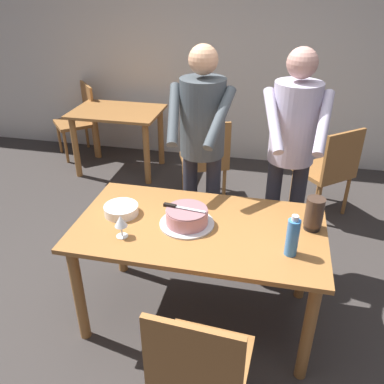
{
  "coord_description": "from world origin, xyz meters",
  "views": [
    {
      "loc": [
        0.4,
        -2.03,
        2.14
      ],
      "look_at": [
        -0.08,
        0.15,
        0.9
      ],
      "focal_mm": 37.59,
      "sensor_mm": 36.0,
      "label": 1
    }
  ],
  "objects_px": {
    "main_dining_table": "(199,241)",
    "hurricane_lamp": "(314,214)",
    "person_standing_beside": "(292,144)",
    "chair_near_side": "(200,368)",
    "wine_glass_near": "(121,222)",
    "background_chair_0": "(205,158)",
    "plate_stack": "(121,210)",
    "background_table": "(118,124)",
    "background_chair_1": "(80,118)",
    "person_cutting_cake": "(202,138)",
    "water_bottle": "(292,237)",
    "background_chair_2": "(329,169)",
    "cake_knife": "(176,207)",
    "cake_on_platter": "(187,218)"
  },
  "relations": [
    {
      "from": "main_dining_table",
      "to": "hurricane_lamp",
      "type": "xyz_separation_m",
      "value": [
        0.68,
        0.12,
        0.22
      ]
    },
    {
      "from": "person_standing_beside",
      "to": "chair_near_side",
      "type": "relative_size",
      "value": 1.91
    },
    {
      "from": "wine_glass_near",
      "to": "background_chair_0",
      "type": "bearing_deg",
      "value": 84.78
    },
    {
      "from": "chair_near_side",
      "to": "background_chair_0",
      "type": "xyz_separation_m",
      "value": [
        -0.43,
        2.37,
        0.0
      ]
    },
    {
      "from": "main_dining_table",
      "to": "plate_stack",
      "type": "relative_size",
      "value": 6.99
    },
    {
      "from": "hurricane_lamp",
      "to": "background_table",
      "type": "xyz_separation_m",
      "value": [
        -2.06,
        1.99,
        -0.28
      ]
    },
    {
      "from": "background_chair_1",
      "to": "wine_glass_near",
      "type": "bearing_deg",
      "value": -58.63
    },
    {
      "from": "person_standing_beside",
      "to": "person_cutting_cake",
      "type": "bearing_deg",
      "value": -177.28
    },
    {
      "from": "person_standing_beside",
      "to": "hurricane_lamp",
      "type": "bearing_deg",
      "value": -73.89
    },
    {
      "from": "water_bottle",
      "to": "chair_near_side",
      "type": "bearing_deg",
      "value": -121.06
    },
    {
      "from": "wine_glass_near",
      "to": "hurricane_lamp",
      "type": "height_order",
      "value": "hurricane_lamp"
    },
    {
      "from": "hurricane_lamp",
      "to": "background_table",
      "type": "bearing_deg",
      "value": 136.04
    },
    {
      "from": "main_dining_table",
      "to": "hurricane_lamp",
      "type": "height_order",
      "value": "hurricane_lamp"
    },
    {
      "from": "plate_stack",
      "to": "background_chair_2",
      "type": "distance_m",
      "value": 2.15
    },
    {
      "from": "background_chair_2",
      "to": "water_bottle",
      "type": "bearing_deg",
      "value": -102.22
    },
    {
      "from": "main_dining_table",
      "to": "water_bottle",
      "type": "height_order",
      "value": "water_bottle"
    },
    {
      "from": "cake_knife",
      "to": "plate_stack",
      "type": "xyz_separation_m",
      "value": [
        -0.37,
        0.02,
        -0.09
      ]
    },
    {
      "from": "main_dining_table",
      "to": "plate_stack",
      "type": "distance_m",
      "value": 0.54
    },
    {
      "from": "background_chair_2",
      "to": "person_cutting_cake",
      "type": "bearing_deg",
      "value": -137.36
    },
    {
      "from": "person_cutting_cake",
      "to": "chair_near_side",
      "type": "relative_size",
      "value": 1.91
    },
    {
      "from": "main_dining_table",
      "to": "wine_glass_near",
      "type": "distance_m",
      "value": 0.52
    },
    {
      "from": "background_table",
      "to": "wine_glass_near",
      "type": "bearing_deg",
      "value": -67.43
    },
    {
      "from": "background_table",
      "to": "background_chair_2",
      "type": "distance_m",
      "value": 2.38
    },
    {
      "from": "hurricane_lamp",
      "to": "chair_near_side",
      "type": "relative_size",
      "value": 0.23
    },
    {
      "from": "person_cutting_cake",
      "to": "background_chair_0",
      "type": "distance_m",
      "value": 1.12
    },
    {
      "from": "cake_on_platter",
      "to": "background_chair_0",
      "type": "xyz_separation_m",
      "value": [
        -0.18,
        1.58,
        -0.31
      ]
    },
    {
      "from": "chair_near_side",
      "to": "water_bottle",
      "type": "bearing_deg",
      "value": 58.94
    },
    {
      "from": "plate_stack",
      "to": "background_table",
      "type": "relative_size",
      "value": 0.22
    },
    {
      "from": "cake_on_platter",
      "to": "plate_stack",
      "type": "height_order",
      "value": "cake_on_platter"
    },
    {
      "from": "plate_stack",
      "to": "background_chair_1",
      "type": "distance_m",
      "value": 2.88
    },
    {
      "from": "cake_knife",
      "to": "chair_near_side",
      "type": "relative_size",
      "value": 0.3
    },
    {
      "from": "wine_glass_near",
      "to": "background_table",
      "type": "xyz_separation_m",
      "value": [
        -0.96,
        2.32,
        -0.28
      ]
    },
    {
      "from": "cake_on_platter",
      "to": "plate_stack",
      "type": "bearing_deg",
      "value": 175.77
    },
    {
      "from": "main_dining_table",
      "to": "water_bottle",
      "type": "relative_size",
      "value": 6.15
    },
    {
      "from": "cake_on_platter",
      "to": "person_cutting_cake",
      "type": "height_order",
      "value": "person_cutting_cake"
    },
    {
      "from": "main_dining_table",
      "to": "cake_knife",
      "type": "relative_size",
      "value": 5.68
    },
    {
      "from": "person_standing_beside",
      "to": "wine_glass_near",
      "type": "bearing_deg",
      "value": -137.39
    },
    {
      "from": "wine_glass_near",
      "to": "background_chair_2",
      "type": "xyz_separation_m",
      "value": [
        1.35,
        1.8,
        -0.36
      ]
    },
    {
      "from": "wine_glass_near",
      "to": "plate_stack",
      "type": "bearing_deg",
      "value": 112.04
    },
    {
      "from": "cake_on_platter",
      "to": "person_cutting_cake",
      "type": "bearing_deg",
      "value": 93.02
    },
    {
      "from": "main_dining_table",
      "to": "plate_stack",
      "type": "height_order",
      "value": "plate_stack"
    },
    {
      "from": "main_dining_table",
      "to": "hurricane_lamp",
      "type": "bearing_deg",
      "value": 10.02
    },
    {
      "from": "wine_glass_near",
      "to": "water_bottle",
      "type": "relative_size",
      "value": 0.58
    },
    {
      "from": "cake_on_platter",
      "to": "wine_glass_near",
      "type": "distance_m",
      "value": 0.41
    },
    {
      "from": "hurricane_lamp",
      "to": "chair_near_side",
      "type": "height_order",
      "value": "hurricane_lamp"
    },
    {
      "from": "cake_on_platter",
      "to": "water_bottle",
      "type": "bearing_deg",
      "value": -14.3
    },
    {
      "from": "hurricane_lamp",
      "to": "person_standing_beside",
      "type": "distance_m",
      "value": 0.6
    },
    {
      "from": "water_bottle",
      "to": "person_standing_beside",
      "type": "xyz_separation_m",
      "value": [
        -0.03,
        0.82,
        0.21
      ]
    },
    {
      "from": "plate_stack",
      "to": "background_table",
      "type": "bearing_deg",
      "value": 112.63
    },
    {
      "from": "background_chair_2",
      "to": "plate_stack",
      "type": "bearing_deg",
      "value": -132.9
    }
  ]
}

